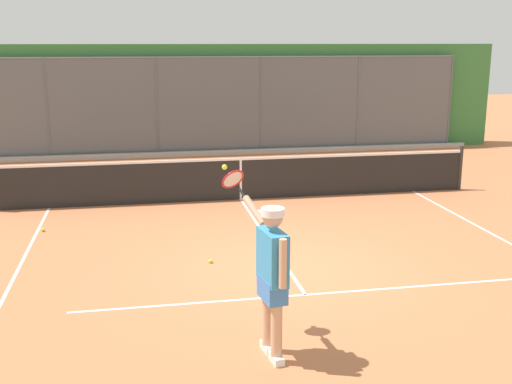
% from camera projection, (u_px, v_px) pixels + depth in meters
% --- Properties ---
extents(ground_plane, '(60.00, 60.00, 0.00)m').
position_uv_depth(ground_plane, '(287.00, 268.00, 9.99)').
color(ground_plane, '#B76B42').
extents(court_line_markings, '(8.44, 10.29, 0.01)m').
position_uv_depth(court_line_markings, '(311.00, 303.00, 8.64)').
color(court_line_markings, white).
rests_on(court_line_markings, ground).
extents(fence_backdrop, '(19.24, 1.37, 3.43)m').
position_uv_depth(fence_backdrop, '(207.00, 99.00, 20.23)').
color(fence_backdrop, '#565B60').
rests_on(fence_backdrop, ground).
extents(tennis_net, '(10.84, 0.09, 1.07)m').
position_uv_depth(tennis_net, '(241.00, 178.00, 14.21)').
color(tennis_net, '#2D2D2D').
rests_on(tennis_net, ground).
extents(tennis_player, '(0.62, 1.39, 2.06)m').
position_uv_depth(tennis_player, '(271.00, 270.00, 6.96)').
color(tennis_player, silver).
rests_on(tennis_player, ground).
extents(tennis_ball_near_baseline, '(0.07, 0.07, 0.07)m').
position_uv_depth(tennis_ball_near_baseline, '(43.00, 230.00, 11.89)').
color(tennis_ball_near_baseline, '#C1D138').
rests_on(tennis_ball_near_baseline, ground).
extents(tennis_ball_mid_court, '(0.07, 0.07, 0.07)m').
position_uv_depth(tennis_ball_mid_court, '(211.00, 261.00, 10.21)').
color(tennis_ball_mid_court, '#C1D138').
rests_on(tennis_ball_mid_court, ground).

